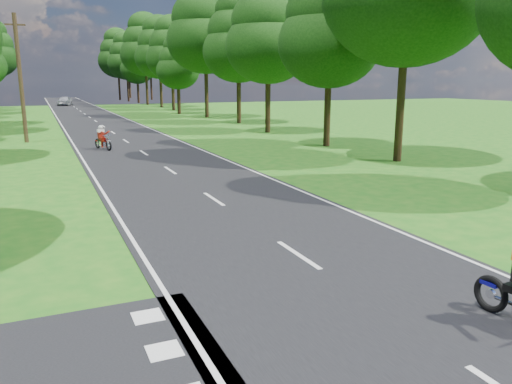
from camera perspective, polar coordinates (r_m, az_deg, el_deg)
name	(u,v)px	position (r m, az deg, el deg)	size (l,w,h in m)	color
ground	(347,288)	(9.99, 10.37, -10.72)	(160.00, 160.00, 0.00)	#195F15
main_road	(90,117)	(57.93, -18.48, 8.11)	(7.00, 140.00, 0.02)	black
road_markings	(90,118)	(56.06, -18.44, 8.00)	(7.40, 140.00, 0.01)	silver
treeline	(89,45)	(68.09, -18.57, 15.64)	(40.00, 115.35, 14.78)	black
telegraph_pole	(20,78)	(35.57, -25.33, 11.68)	(1.20, 0.26, 8.00)	#382616
rider_far_red	(103,137)	(30.27, -17.12, 5.98)	(0.55, 1.66, 1.39)	#AA100D
distant_car	(65,101)	(86.59, -21.01, 9.72)	(1.80, 4.46, 1.52)	#B5B7BD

